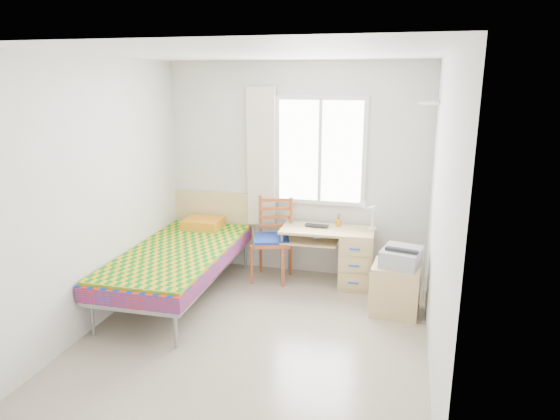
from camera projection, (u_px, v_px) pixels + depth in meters
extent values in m
plane|color=#BCAD93|center=(255.00, 335.00, 4.80)|extent=(3.50, 3.50, 0.00)
plane|color=white|center=(251.00, 53.00, 4.13)|extent=(3.50, 3.50, 0.00)
plane|color=silver|center=(296.00, 171.00, 6.11)|extent=(3.20, 0.00, 3.20)
plane|color=silver|center=(96.00, 195.00, 4.85)|extent=(0.00, 3.50, 3.50)
plane|color=silver|center=(440.00, 217.00, 4.08)|extent=(0.00, 3.50, 3.50)
cube|color=white|center=(320.00, 151.00, 5.95)|extent=(1.10, 0.04, 1.30)
cube|color=white|center=(320.00, 151.00, 5.94)|extent=(1.00, 0.02, 1.20)
cube|color=white|center=(320.00, 151.00, 5.94)|extent=(0.04, 0.02, 1.20)
cube|color=beige|center=(261.00, 158.00, 6.10)|extent=(0.35, 0.05, 1.70)
cube|color=white|center=(429.00, 103.00, 5.20)|extent=(0.20, 0.32, 0.03)
cube|color=gray|center=(179.00, 265.00, 5.55)|extent=(1.04, 2.25, 0.07)
cube|color=red|center=(179.00, 258.00, 5.53)|extent=(1.08, 2.27, 0.16)
cube|color=#BF9D0D|center=(178.00, 251.00, 5.49)|extent=(1.06, 2.15, 0.03)
cube|color=tan|center=(215.00, 215.00, 6.49)|extent=(1.07, 0.06, 0.62)
cube|color=orange|center=(203.00, 223.00, 6.26)|extent=(0.45, 0.39, 0.11)
cylinder|color=gray|center=(92.00, 319.00, 4.75)|extent=(0.04, 0.04, 0.36)
cylinder|color=gray|center=(245.00, 255.00, 6.45)|extent=(0.04, 0.04, 0.36)
cube|color=tan|center=(327.00, 230.00, 5.87)|extent=(1.10, 0.53, 0.03)
cube|color=tan|center=(356.00, 260.00, 5.88)|extent=(0.40, 0.49, 0.65)
cube|color=tan|center=(310.00, 240.00, 5.96)|extent=(0.67, 0.48, 0.02)
cylinder|color=gray|center=(282.00, 259.00, 5.89)|extent=(0.03, 0.03, 0.65)
cylinder|color=gray|center=(289.00, 248.00, 6.27)|extent=(0.03, 0.03, 0.65)
cube|color=#9D421E|center=(271.00, 241.00, 6.01)|extent=(0.54, 0.54, 0.04)
cube|color=navy|center=(271.00, 239.00, 6.00)|extent=(0.51, 0.51, 0.04)
cube|color=#9D421E|center=(276.00, 213.00, 6.12)|extent=(0.38, 0.14, 0.43)
cylinder|color=#9D421E|center=(251.00, 265.00, 5.94)|extent=(0.03, 0.03, 0.49)
cylinder|color=#9D421E|center=(291.00, 237.00, 6.15)|extent=(0.04, 0.04, 1.00)
cube|color=tan|center=(396.00, 289.00, 5.21)|extent=(0.52, 0.47, 0.53)
cube|color=tan|center=(372.00, 276.00, 5.24)|extent=(0.04, 0.39, 0.19)
cube|color=tan|center=(371.00, 295.00, 5.30)|extent=(0.04, 0.39, 0.19)
cube|color=#A6AAAE|center=(401.00, 257.00, 5.13)|extent=(0.46, 0.50, 0.18)
cube|color=black|center=(402.00, 249.00, 5.10)|extent=(0.36, 0.41, 0.02)
imported|color=black|center=(316.00, 227.00, 5.91)|extent=(0.29, 0.20, 0.02)
cylinder|color=orange|center=(338.00, 222.00, 5.98)|extent=(0.08, 0.08, 0.08)
cylinder|color=white|center=(372.00, 229.00, 5.82)|extent=(0.10, 0.10, 0.03)
cylinder|color=white|center=(373.00, 217.00, 5.78)|extent=(0.02, 0.12, 0.27)
cylinder|color=white|center=(371.00, 207.00, 5.67)|extent=(0.13, 0.23, 0.11)
cone|color=white|center=(364.00, 207.00, 5.59)|extent=(0.14, 0.15, 0.13)
imported|color=gray|center=(311.00, 236.00, 5.90)|extent=(0.21, 0.24, 0.01)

